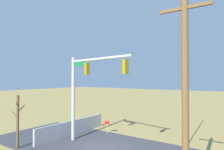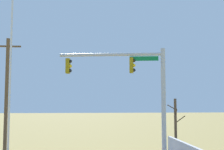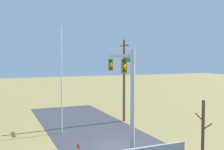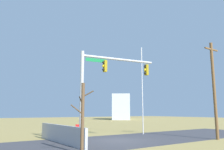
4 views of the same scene
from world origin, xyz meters
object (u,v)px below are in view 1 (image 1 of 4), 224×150
object	(u,v)px
signal_mast	(85,83)
bare_tree	(18,121)
utility_pole	(185,102)
open_sign	(107,124)
flagpole	(183,86)

from	to	relation	value
signal_mast	bare_tree	xyz separation A→B (m)	(3.55, 3.61, -2.85)
utility_pole	open_sign	distance (m)	12.52
signal_mast	open_sign	distance (m)	5.27
signal_mast	bare_tree	distance (m)	5.81
signal_mast	bare_tree	bearing A→B (deg)	45.48
flagpole	bare_tree	bearing A→B (deg)	31.48
utility_pole	open_sign	xyz separation A→B (m)	(9.29, -7.63, -3.51)
bare_tree	open_sign	bearing A→B (deg)	-114.83
signal_mast	open_sign	xyz separation A→B (m)	(0.31, -3.40, -4.01)
utility_pole	open_sign	world-z (taller)	utility_pole
utility_pole	bare_tree	bearing A→B (deg)	-2.81
signal_mast	utility_pole	bearing A→B (deg)	154.80
signal_mast	bare_tree	world-z (taller)	signal_mast
flagpole	utility_pole	world-z (taller)	flagpole
utility_pole	bare_tree	distance (m)	12.77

